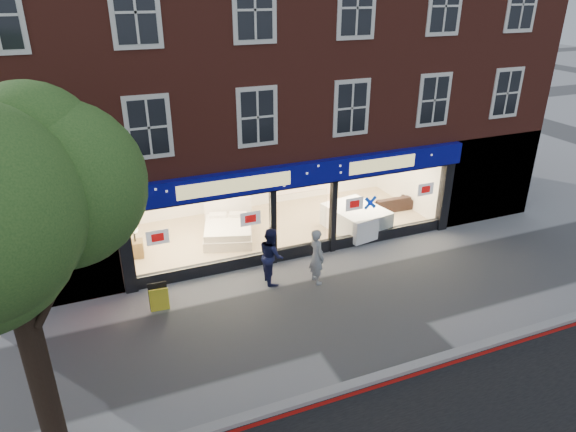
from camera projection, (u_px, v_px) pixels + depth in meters
ground at (347, 305)px, 14.40m from camera, size 120.00×120.00×0.00m
kerb_line at (411, 376)px, 11.79m from camera, size 60.00×0.10×0.01m
kerb_stone at (406, 369)px, 11.93m from camera, size 60.00×0.25×0.12m
showroom_floor at (279, 228)px, 18.80m from camera, size 11.00×4.50×0.10m
building at (259, 33)px, 17.45m from camera, size 19.00×8.26×10.30m
display_bed at (228, 229)px, 17.84m from camera, size 2.18×2.42×1.14m
bedside_table at (136, 249)px, 16.63m from camera, size 0.51×0.51×0.55m
mattress_stack at (356, 219)px, 18.40m from camera, size 2.02×2.38×0.83m
sofa at (390, 203)px, 20.10m from camera, size 1.92×0.80×0.55m
a_board at (159, 298)px, 13.98m from camera, size 0.55×0.38×0.80m
pedestrian_grey at (317, 256)px, 15.16m from camera, size 0.48×0.67×1.74m
pedestrian_blue at (271, 255)px, 15.20m from camera, size 0.71×0.89×1.75m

